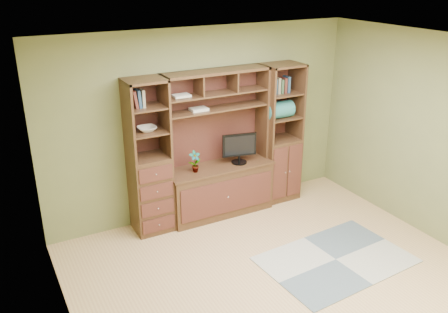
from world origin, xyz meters
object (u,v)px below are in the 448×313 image
left_tower (149,158)px  center_hutch (219,146)px  monitor (239,143)px  right_tower (280,134)px

left_tower → center_hutch: bearing=-2.3°
left_tower → monitor: bearing=-3.3°
center_hutch → left_tower: bearing=177.7°
center_hutch → monitor: (0.29, -0.03, 0.00)m
right_tower → monitor: bearing=-174.1°
center_hutch → right_tower: size_ratio=1.00×
center_hutch → right_tower: 1.03m
left_tower → monitor: left_tower is taller
right_tower → monitor: size_ratio=3.44×
right_tower → left_tower: bearing=180.0°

